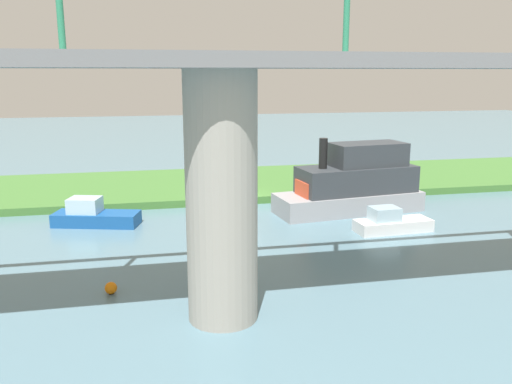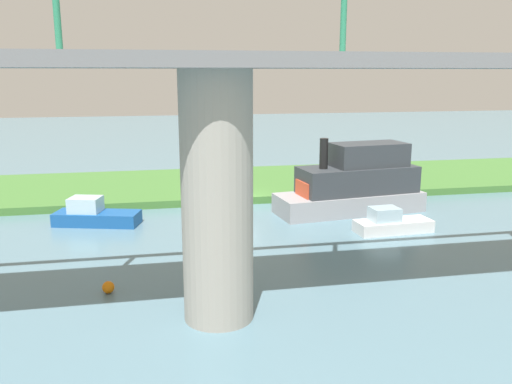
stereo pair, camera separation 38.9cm
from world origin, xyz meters
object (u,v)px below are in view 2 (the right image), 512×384
Objects in this scene: bridge_pylon at (217,199)px; mooring_post at (300,185)px; riverboat_paddlewheel at (354,184)px; person_on_bank at (316,181)px; motorboat_white at (94,215)px; motorboat_red at (391,223)px; marker_buoy at (108,287)px.

mooring_post is at bearing -114.26° from bridge_pylon.
bridge_pylon is 17.41m from riverboat_paddlewheel.
riverboat_paddlewheel is (-10.57, -13.57, -2.69)m from bridge_pylon.
person_on_bank is at bearing -117.46° from bridge_pylon.
person_on_bank is at bearing -75.04° from riverboat_paddlewheel.
bridge_pylon is 20.59m from person_on_bank.
bridge_pylon is 1.71× the size of motorboat_white.
mooring_post is 10.03m from motorboat_red.
marker_buoy is (14.75, 10.50, -1.56)m from riverboat_paddlewheel.
riverboat_paddlewheel is 16.31m from motorboat_white.
mooring_post is 14.84m from motorboat_white.
riverboat_paddlewheel reaches higher than marker_buoy.
riverboat_paddlewheel is at bearing 179.56° from motorboat_white.
bridge_pylon is 12.69× the size of mooring_post.
motorboat_white is 10.51× the size of marker_buoy.
riverboat_paddlewheel is 4.93m from motorboat_red.
person_on_bank reaches higher than mooring_post.
mooring_post is 0.16× the size of motorboat_red.
motorboat_white is (16.26, -0.12, -1.21)m from riverboat_paddlewheel.
person_on_bank is at bearing 155.90° from mooring_post.
person_on_bank is 15.69m from motorboat_white.
mooring_post is at bearing -24.10° from person_on_bank.
bridge_pylon is 14.62m from motorboat_red.
motorboat_red is (-0.39, 4.75, -1.29)m from riverboat_paddlewheel.
motorboat_white reaches higher than mooring_post.
bridge_pylon is at bearing 143.68° from marker_buoy.
motorboat_red reaches higher than mooring_post.
motorboat_white is at bearing -0.44° from riverboat_paddlewheel.
motorboat_white is (5.69, -13.70, -3.91)m from bridge_pylon.
mooring_post is 19.88m from marker_buoy.
bridge_pylon reaches higher than riverboat_paddlewheel.
riverboat_paddlewheel is (-1.19, 4.47, 0.60)m from person_on_bank.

